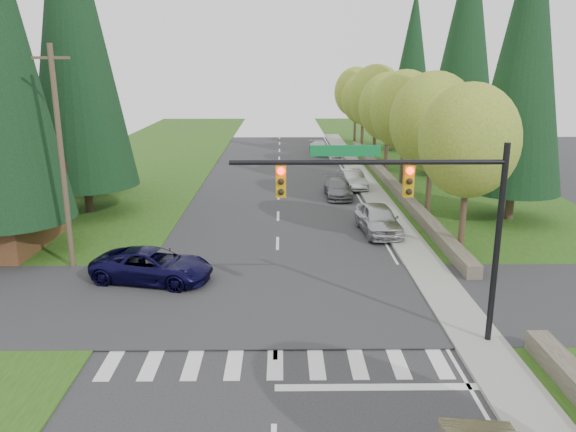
{
  "coord_description": "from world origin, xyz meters",
  "views": [
    {
      "loc": [
        0.22,
        -12.68,
        9.14
      ],
      "look_at": [
        0.49,
        10.69,
        2.8
      ],
      "focal_mm": 35.0,
      "sensor_mm": 36.0,
      "label": 1
    }
  ],
  "objects_px": {
    "parked_car_a": "(378,219)",
    "parked_car_e": "(320,148)",
    "parked_car_b": "(338,189)",
    "suv_navy": "(153,266)",
    "parked_car_d": "(336,154)",
    "parked_car_c": "(352,179)"
  },
  "relations": [
    {
      "from": "parked_car_c",
      "to": "parked_car_e",
      "type": "height_order",
      "value": "parked_car_c"
    },
    {
      "from": "parked_car_b",
      "to": "parked_car_e",
      "type": "bearing_deg",
      "value": 88.94
    },
    {
      "from": "parked_car_d",
      "to": "parked_car_e",
      "type": "xyz_separation_m",
      "value": [
        -1.34,
        4.01,
        -0.01
      ]
    },
    {
      "from": "parked_car_c",
      "to": "parked_car_e",
      "type": "bearing_deg",
      "value": 87.28
    },
    {
      "from": "parked_car_a",
      "to": "parked_car_c",
      "type": "height_order",
      "value": "parked_car_a"
    },
    {
      "from": "parked_car_e",
      "to": "parked_car_b",
      "type": "bearing_deg",
      "value": -96.04
    },
    {
      "from": "parked_car_a",
      "to": "parked_car_c",
      "type": "bearing_deg",
      "value": 84.9
    },
    {
      "from": "parked_car_e",
      "to": "parked_car_d",
      "type": "bearing_deg",
      "value": -77.36
    },
    {
      "from": "parked_car_c",
      "to": "parked_car_e",
      "type": "distance_m",
      "value": 16.88
    },
    {
      "from": "parked_car_a",
      "to": "parked_car_c",
      "type": "distance_m",
      "value": 11.71
    },
    {
      "from": "parked_car_c",
      "to": "parked_car_d",
      "type": "distance_m",
      "value": 12.81
    },
    {
      "from": "parked_car_e",
      "to": "parked_car_a",
      "type": "bearing_deg",
      "value": -93.18
    },
    {
      "from": "parked_car_a",
      "to": "parked_car_e",
      "type": "bearing_deg",
      "value": 87.59
    },
    {
      "from": "parked_car_b",
      "to": "suv_navy",
      "type": "bearing_deg",
      "value": -122.01
    },
    {
      "from": "suv_navy",
      "to": "parked_car_a",
      "type": "distance_m",
      "value": 13.04
    },
    {
      "from": "suv_navy",
      "to": "parked_car_e",
      "type": "height_order",
      "value": "suv_navy"
    },
    {
      "from": "parked_car_d",
      "to": "parked_car_e",
      "type": "bearing_deg",
      "value": 109.47
    },
    {
      "from": "suv_navy",
      "to": "parked_car_c",
      "type": "xyz_separation_m",
      "value": [
        10.96,
        18.78,
        -0.02
      ]
    },
    {
      "from": "parked_car_c",
      "to": "parked_car_d",
      "type": "relative_size",
      "value": 1.11
    },
    {
      "from": "parked_car_d",
      "to": "parked_car_b",
      "type": "bearing_deg",
      "value": -94.12
    },
    {
      "from": "parked_car_a",
      "to": "parked_car_b",
      "type": "bearing_deg",
      "value": 93.96
    },
    {
      "from": "parked_car_a",
      "to": "parked_car_e",
      "type": "distance_m",
      "value": 28.57
    }
  ]
}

